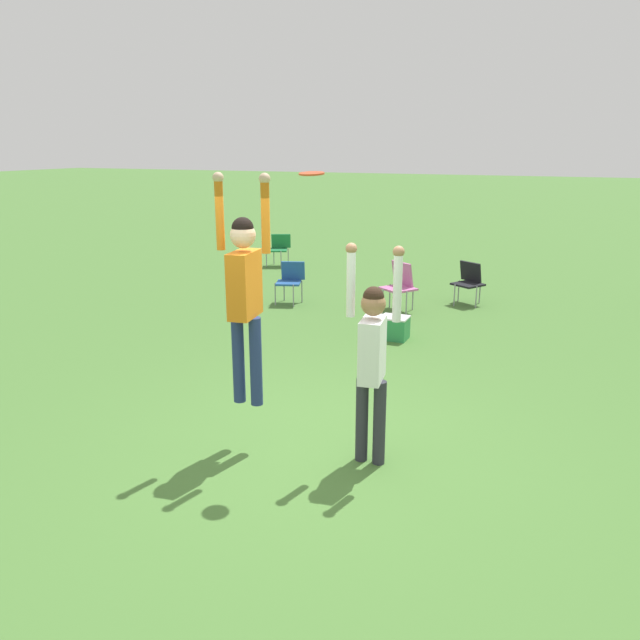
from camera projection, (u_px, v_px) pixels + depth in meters
ground_plane at (314, 446)px, 6.34m from camera, size 120.00×120.00×0.00m
person_jumping at (245, 285)px, 5.91m from camera, size 0.59×0.46×2.25m
person_defending at (372, 351)px, 5.74m from camera, size 0.54×0.41×2.12m
frisbee at (312, 174)px, 5.50m from camera, size 0.23×0.23×0.03m
camping_chair_0 at (469, 280)px, 11.92m from camera, size 0.66×0.72×0.79m
camping_chair_1 at (400, 283)px, 11.42m from camera, size 0.73×0.80×0.88m
camping_chair_3 at (279, 247)px, 15.68m from camera, size 0.64×0.68×0.79m
camping_chair_4 at (290, 278)px, 11.98m from camera, size 0.57×0.61×0.79m
cooler_box at (394, 328)px, 9.81m from camera, size 0.43×0.36×0.36m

